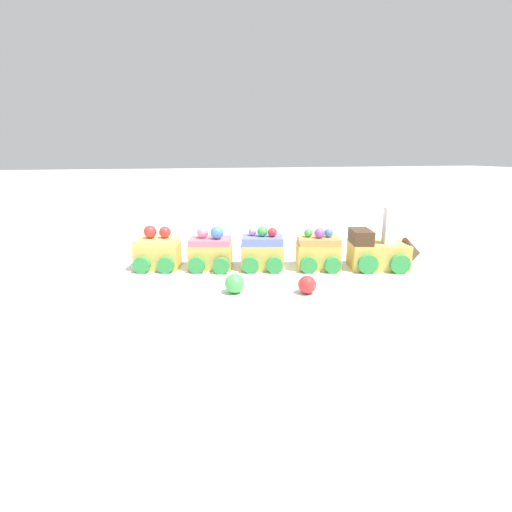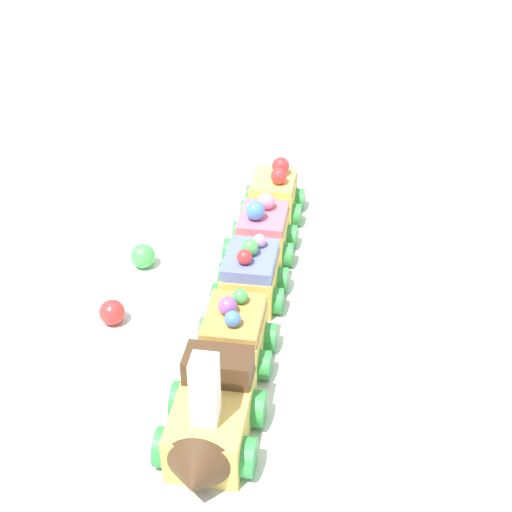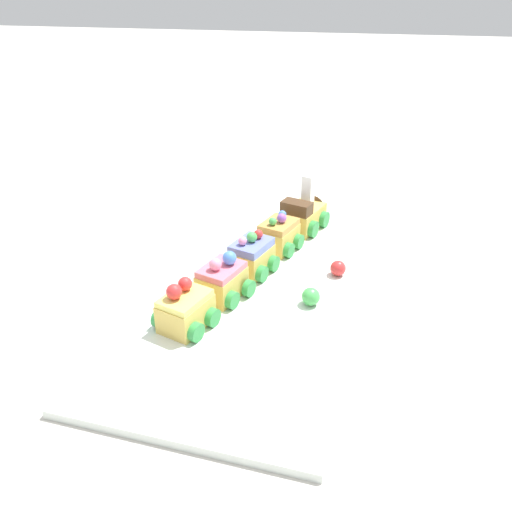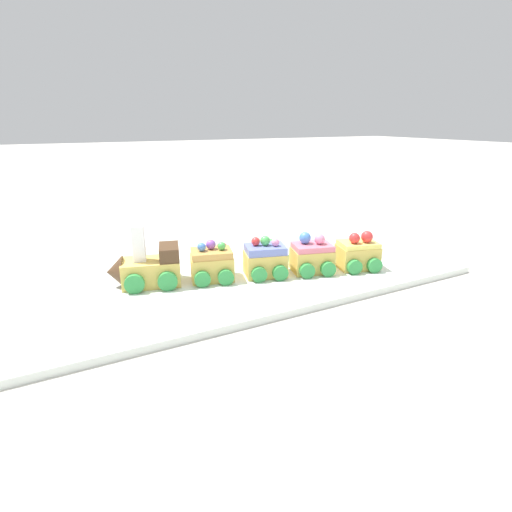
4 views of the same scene
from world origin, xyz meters
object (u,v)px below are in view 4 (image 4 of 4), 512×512
(cake_car_lemon, at_px, (358,254))
(gumball_red, at_px, (220,249))
(cake_car_blueberry, at_px, (265,260))
(cake_car_caramel, at_px, (212,265))
(cake_train_locomotive, at_px, (146,269))
(gumball_green, at_px, (270,245))
(cake_car_strawberry, at_px, (312,257))

(cake_car_lemon, bearing_deg, gumball_red, -28.02)
(cake_car_blueberry, bearing_deg, cake_car_caramel, -0.06)
(cake_train_locomotive, xyz_separation_m, gumball_green, (-0.27, -0.06, -0.01))
(cake_car_caramel, xyz_separation_m, cake_car_lemon, (-0.27, 0.07, 0.00))
(gumball_green, bearing_deg, gumball_red, -15.50)
(cake_train_locomotive, bearing_deg, cake_car_strawberry, -179.96)
(cake_train_locomotive, relative_size, cake_car_caramel, 1.48)
(cake_car_caramel, distance_m, gumball_red, 0.13)
(cake_car_caramel, xyz_separation_m, gumball_green, (-0.17, -0.09, -0.01))
(cake_car_blueberry, distance_m, cake_car_lemon, 0.18)
(cake_car_caramel, relative_size, cake_car_lemon, 1.00)
(cake_car_lemon, height_order, gumball_green, cake_car_lemon)
(cake_car_lemon, bearing_deg, cake_car_blueberry, -0.18)
(gumball_red, xyz_separation_m, gumball_green, (-0.10, 0.03, 0.00))
(cake_car_strawberry, bearing_deg, gumball_red, -40.08)
(cake_train_locomotive, xyz_separation_m, cake_car_strawberry, (-0.29, 0.08, -0.00))
(cake_car_lemon, height_order, gumball_red, cake_car_lemon)
(cake_train_locomotive, height_order, cake_car_caramel, cake_train_locomotive)
(cake_car_lemon, distance_m, gumball_green, 0.19)
(cake_car_caramel, distance_m, gumball_green, 0.19)
(cake_car_strawberry, bearing_deg, gumball_green, -69.70)
(cake_train_locomotive, height_order, cake_car_blueberry, cake_train_locomotive)
(cake_car_strawberry, xyz_separation_m, gumball_green, (0.01, -0.14, -0.01))
(cake_car_caramel, bearing_deg, cake_car_blueberry, 179.94)
(cake_car_caramel, xyz_separation_m, cake_car_strawberry, (-0.18, 0.05, 0.00))
(cake_train_locomotive, bearing_deg, cake_car_blueberry, 180.00)
(cake_car_lemon, xyz_separation_m, gumball_green, (0.10, -0.16, -0.01))
(gumball_red, bearing_deg, cake_car_strawberry, 124.98)
(cake_car_lemon, relative_size, gumball_red, 3.40)
(cake_car_strawberry, relative_size, gumball_green, 3.17)
(cake_car_lemon, bearing_deg, gumball_green, -43.03)
(cake_car_caramel, height_order, cake_car_strawberry, cake_car_strawberry)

